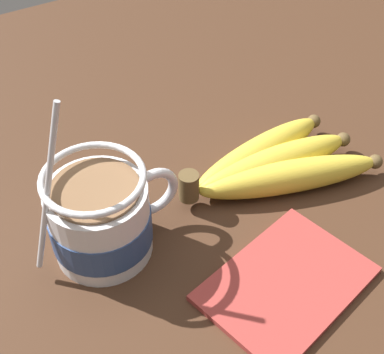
{
  "coord_description": "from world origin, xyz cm",
  "views": [
    {
      "loc": [
        -17.94,
        -29.34,
        42.3
      ],
      "look_at": [
        1.28,
        1.61,
        7.36
      ],
      "focal_mm": 50.0,
      "sensor_mm": 36.0,
      "label": 1
    }
  ],
  "objects": [
    {
      "name": "table",
      "position": [
        0.0,
        0.0,
        1.66
      ],
      "size": [
        103.36,
        103.36,
        3.32
      ],
      "color": "#422819",
      "rests_on": "ground"
    },
    {
      "name": "coffee_mug",
      "position": [
        -8.22,
        1.42,
        7.28
      ],
      "size": [
        14.18,
        9.05,
        17.22
      ],
      "color": "silver",
      "rests_on": "table"
    },
    {
      "name": "banana_bunch",
      "position": [
        10.78,
        0.77,
        5.04
      ],
      "size": [
        20.73,
        11.86,
        4.25
      ],
      "color": "brown",
      "rests_on": "table"
    },
    {
      "name": "napkin",
      "position": [
        3.23,
        -10.73,
        3.62
      ],
      "size": [
        16.21,
        12.95,
        0.6
      ],
      "color": "#A33833",
      "rests_on": "table"
    }
  ]
}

